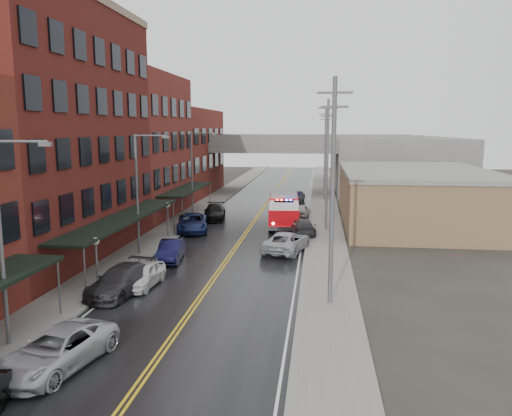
{
  "coord_description": "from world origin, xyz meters",
  "views": [
    {
      "loc": [
        6.49,
        -11.01,
        9.44
      ],
      "look_at": [
        1.44,
        28.72,
        3.0
      ],
      "focal_mm": 35.0,
      "sensor_mm": 36.0,
      "label": 1
    }
  ],
  "objects": [
    {
      "name": "parked_car_left_2",
      "position": [
        -3.68,
        6.42,
        0.76
      ],
      "size": [
        3.58,
        5.88,
        1.52
      ],
      "primitive_type": "imported",
      "rotation": [
        0.0,
        0.0,
        -0.2
      ],
      "color": "#A9ABB2",
      "rests_on": "ground"
    },
    {
      "name": "street_lamp_0",
      "position": [
        -6.55,
        8.0,
        5.19
      ],
      "size": [
        2.64,
        0.22,
        9.0
      ],
      "color": "#59595B",
      "rests_on": "ground"
    },
    {
      "name": "parked_car_left_4",
      "position": [
        -3.91,
        16.8,
        0.73
      ],
      "size": [
        1.95,
        4.36,
        1.46
      ],
      "primitive_type": "imported",
      "rotation": [
        0.0,
        0.0,
        -0.05
      ],
      "color": "silver",
      "rests_on": "ground"
    },
    {
      "name": "parked_car_right_0",
      "position": [
        4.11,
        26.46,
        0.78
      ],
      "size": [
        3.88,
        6.09,
        1.56
      ],
      "primitive_type": "imported",
      "rotation": [
        0.0,
        0.0,
        2.9
      ],
      "color": "#AAABB2",
      "rests_on": "ground"
    },
    {
      "name": "fire_truck",
      "position": [
        3.16,
        36.77,
        1.73
      ],
      "size": [
        4.0,
        8.91,
        3.19
      ],
      "rotation": [
        0.0,
        0.0,
        0.07
      ],
      "color": "#BC080F",
      "rests_on": "ground"
    },
    {
      "name": "globe_lamp_2",
      "position": [
        -6.4,
        30.0,
        2.31
      ],
      "size": [
        0.44,
        0.44,
        3.12
      ],
      "color": "#59595B",
      "rests_on": "ground"
    },
    {
      "name": "parked_car_right_1",
      "position": [
        5.0,
        32.81,
        0.73
      ],
      "size": [
        3.0,
        5.33,
        1.46
      ],
      "primitive_type": "imported",
      "rotation": [
        0.0,
        0.0,
        3.34
      ],
      "color": "#2B2B2E",
      "rests_on": "ground"
    },
    {
      "name": "parked_car_right_3",
      "position": [
        3.61,
        52.2,
        0.76
      ],
      "size": [
        2.23,
        4.79,
        1.52
      ],
      "primitive_type": "imported",
      "rotation": [
        0.0,
        0.0,
        3.0
      ],
      "color": "black",
      "rests_on": "ground"
    },
    {
      "name": "parked_car_left_7",
      "position": [
        -4.27,
        39.2,
        0.77
      ],
      "size": [
        2.86,
        5.55,
        1.54
      ],
      "primitive_type": "imported",
      "rotation": [
        0.0,
        0.0,
        0.14
      ],
      "color": "black",
      "rests_on": "ground"
    },
    {
      "name": "parked_car_left_6",
      "position": [
        -5.0,
        32.94,
        0.81
      ],
      "size": [
        3.94,
        6.29,
        1.62
      ],
      "primitive_type": "imported",
      "rotation": [
        0.0,
        0.0,
        0.23
      ],
      "color": "#141E4C",
      "rests_on": "ground"
    },
    {
      "name": "awning_1",
      "position": [
        -7.49,
        23.0,
        2.99
      ],
      "size": [
        2.6,
        18.0,
        3.09
      ],
      "color": "black",
      "rests_on": "ground"
    },
    {
      "name": "brick_building_b",
      "position": [
        -13.3,
        23.0,
        9.0
      ],
      "size": [
        9.0,
        20.0,
        18.0
      ],
      "primitive_type": "cube",
      "color": "#511715",
      "rests_on": "ground"
    },
    {
      "name": "curb_right",
      "position": [
        5.65,
        30.0,
        0.07
      ],
      "size": [
        0.3,
        160.0,
        0.15
      ],
      "primitive_type": "cube",
      "color": "gray",
      "rests_on": "ground"
    },
    {
      "name": "awning_2",
      "position": [
        -7.49,
        40.5,
        2.99
      ],
      "size": [
        2.6,
        13.0,
        3.09
      ],
      "color": "black",
      "rests_on": "ground"
    },
    {
      "name": "brick_building_c",
      "position": [
        -13.3,
        40.5,
        7.5
      ],
      "size": [
        9.0,
        15.0,
        15.0
      ],
      "primitive_type": "cube",
      "color": "maroon",
      "rests_on": "ground"
    },
    {
      "name": "sidewalk_right",
      "position": [
        7.3,
        30.0,
        0.07
      ],
      "size": [
        3.0,
        160.0,
        0.15
      ],
      "primitive_type": "cube",
      "color": "slate",
      "rests_on": "ground"
    },
    {
      "name": "utility_pole_2",
      "position": [
        7.2,
        55.0,
        6.31
      ],
      "size": [
        1.8,
        0.24,
        12.0
      ],
      "color": "#59595B",
      "rests_on": "ground"
    },
    {
      "name": "parked_car_right_2",
      "position": [
        4.68,
        41.8,
        0.68
      ],
      "size": [
        2.1,
        4.18,
        1.37
      ],
      "primitive_type": "imported",
      "rotation": [
        0.0,
        0.0,
        3.02
      ],
      "color": "silver",
      "rests_on": "ground"
    },
    {
      "name": "curb_left",
      "position": [
        -5.65,
        30.0,
        0.07
      ],
      "size": [
        0.3,
        160.0,
        0.15
      ],
      "primitive_type": "cube",
      "color": "gray",
      "rests_on": "ground"
    },
    {
      "name": "sidewalk_left",
      "position": [
        -7.3,
        30.0,
        0.07
      ],
      "size": [
        3.0,
        160.0,
        0.15
      ],
      "primitive_type": "cube",
      "color": "slate",
      "rests_on": "ground"
    },
    {
      "name": "parked_car_left_3",
      "position": [
        -4.66,
        15.4,
        0.79
      ],
      "size": [
        3.1,
        5.75,
        1.58
      ],
      "primitive_type": "imported",
      "rotation": [
        0.0,
        0.0,
        -0.17
      ],
      "color": "#2C2B2E",
      "rests_on": "ground"
    },
    {
      "name": "right_far_block",
      "position": [
        18.0,
        70.0,
        4.0
      ],
      "size": [
        18.0,
        30.0,
        8.0
      ],
      "primitive_type": "cube",
      "color": "slate",
      "rests_on": "ground"
    },
    {
      "name": "street_lamp_1",
      "position": [
        -6.55,
        24.0,
        5.19
      ],
      "size": [
        2.64,
        0.22,
        9.0
      ],
      "color": "#59595B",
      "rests_on": "ground"
    },
    {
      "name": "utility_pole_1",
      "position": [
        7.2,
        35.0,
        6.31
      ],
      "size": [
        1.8,
        0.24,
        12.0
      ],
      "color": "#59595B",
      "rests_on": "ground"
    },
    {
      "name": "road",
      "position": [
        0.0,
        30.0,
        0.01
      ],
      "size": [
        11.0,
        160.0,
        0.02
      ],
      "primitive_type": "cube",
      "color": "black",
      "rests_on": "ground"
    },
    {
      "name": "utility_pole_0",
      "position": [
        7.2,
        15.0,
        6.31
      ],
      "size": [
        1.8,
        0.24,
        12.0
      ],
      "color": "#59595B",
      "rests_on": "ground"
    },
    {
      "name": "tan_building",
      "position": [
        16.0,
        40.0,
        2.5
      ],
      "size": [
        14.0,
        22.0,
        5.0
      ],
      "primitive_type": "cube",
      "color": "#8B674B",
      "rests_on": "ground"
    },
    {
      "name": "brick_building_far",
      "position": [
        -13.3,
        58.0,
        6.0
      ],
      "size": [
        9.0,
        20.0,
        12.0
      ],
      "primitive_type": "cube",
      "color": "maroon",
      "rests_on": "ground"
    },
    {
      "name": "parked_car_left_5",
      "position": [
        -3.98,
        22.8,
        0.73
      ],
      "size": [
        2.07,
        4.56,
        1.45
      ],
      "primitive_type": "imported",
      "rotation": [
        0.0,
        0.0,
        0.12
      ],
      "color": "black",
      "rests_on": "ground"
    },
    {
      "name": "globe_lamp_1",
      "position": [
        -6.4,
        16.0,
        2.31
      ],
      "size": [
        0.44,
        0.44,
        3.12
      ],
      "color": "#59595B",
      "rests_on": "ground"
    },
    {
      "name": "overpass",
      "position": [
        0.0,
        62.0,
        5.99
      ],
      "size": [
        40.0,
        10.0,
        7.5
      ],
      "color": "slate",
      "rests_on": "ground"
    },
    {
      "name": "street_lamp_2",
      "position": [
        -6.55,
        40.0,
        5.19
      ],
      "size": [
        2.64,
        0.22,
        9.0
      ],
      "color": "#59595B",
      "rests_on": "ground"
    }
  ]
}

